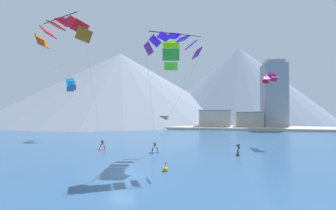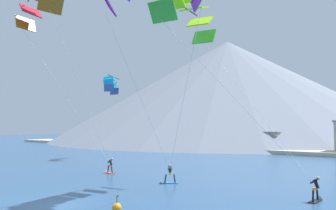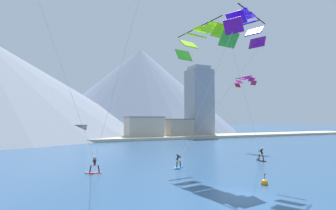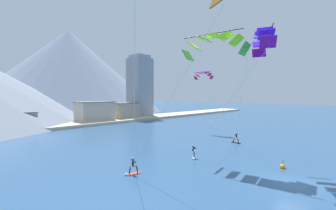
{
  "view_description": "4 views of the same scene",
  "coord_description": "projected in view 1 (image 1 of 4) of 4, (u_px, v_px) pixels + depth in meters",
  "views": [
    {
      "loc": [
        8.16,
        -21.3,
        6.56
      ],
      "look_at": [
        1.91,
        16.22,
        7.11
      ],
      "focal_mm": 24.0,
      "sensor_mm": 36.0,
      "label": 1
    },
    {
      "loc": [
        18.42,
        -11.79,
        4.86
      ],
      "look_at": [
        -1.84,
        14.26,
        7.14
      ],
      "focal_mm": 35.0,
      "sensor_mm": 36.0,
      "label": 2
    },
    {
      "loc": [
        -11.86,
        -14.78,
        5.3
      ],
      "look_at": [
        3.25,
        19.66,
        7.38
      ],
      "focal_mm": 28.0,
      "sensor_mm": 36.0,
      "label": 3
    },
    {
      "loc": [
        -21.73,
        -5.3,
        7.76
      ],
      "look_at": [
        0.53,
        15.39,
        6.5
      ],
      "focal_mm": 24.0,
      "sensor_mm": 36.0,
      "label": 4
    }
  ],
  "objects": [
    {
      "name": "ground_plane",
      "position": [
        122.0,
        174.0,
        22.26
      ],
      "size": [
        400.0,
        400.0,
        0.0
      ],
      "primitive_type": "plane",
      "color": "navy"
    },
    {
      "name": "kitesurfer_near_lead",
      "position": [
        153.0,
        149.0,
        33.08
      ],
      "size": [
        1.63,
        1.37,
        1.69
      ],
      "color": "#337FDB",
      "rests_on": "ground"
    },
    {
      "name": "kitesurfer_near_trail",
      "position": [
        238.0,
        151.0,
        31.62
      ],
      "size": [
        0.62,
        1.77,
        1.75
      ],
      "color": "black",
      "rests_on": "ground"
    },
    {
      "name": "kitesurfer_mid_center",
      "position": [
        101.0,
        146.0,
        35.66
      ],
      "size": [
        1.79,
        0.77,
        1.7
      ],
      "color": "#E54C33",
      "rests_on": "ground"
    },
    {
      "name": "parafoil_kite_near_lead",
      "position": [
        174.0,
        43.0,
        26.04
      ],
      "size": [
        6.98,
        9.02,
        13.8
      ],
      "color": "#6F108D"
    },
    {
      "name": "parafoil_kite_near_trail",
      "position": [
        171.0,
        53.0,
        31.75
      ],
      "size": [
        10.8,
        8.77,
        14.17
      ],
      "color": "green"
    },
    {
      "name": "parafoil_kite_mid_center",
      "position": [
        64.0,
        30.0,
        28.59
      ],
      "size": [
        8.02,
        9.53,
        16.6
      ],
      "color": "#995510"
    },
    {
      "name": "parafoil_kite_distant_high_outer",
      "position": [
        269.0,
        77.0,
        41.6
      ],
      "size": [
        1.6,
        4.46,
        1.68
      ],
      "color": "#A91F37"
    },
    {
      "name": "parafoil_kite_distant_low_drift",
      "position": [
        70.0,
        83.0,
        49.95
      ],
      "size": [
        4.55,
        5.26,
        2.73
      ],
      "color": "#39549B"
    },
    {
      "name": "race_marker_buoy",
      "position": [
        165.0,
        170.0,
        23.41
      ],
      "size": [
        0.56,
        0.56,
        1.02
      ],
      "color": "orange",
      "rests_on": "ground"
    },
    {
      "name": "shoreline_strip",
      "position": [
        180.0,
        127.0,
        73.68
      ],
      "size": [
        180.0,
        10.0,
        0.7
      ],
      "primitive_type": "cube",
      "color": "beige",
      "rests_on": "ground"
    },
    {
      "name": "shore_building_harbour_front",
      "position": [
        214.0,
        119.0,
        73.62
      ],
      "size": [
        10.2,
        6.04,
        6.11
      ],
      "color": "#B7AD9E",
      "rests_on": "ground"
    },
    {
      "name": "shore_building_promenade_mid",
      "position": [
        95.0,
        119.0,
        83.18
      ],
      "size": [
        6.65,
        4.83,
        5.48
      ],
      "color": "beige",
      "rests_on": "ground"
    },
    {
      "name": "shore_building_quay_east",
      "position": [
        249.0,
        120.0,
        71.35
      ],
      "size": [
        7.88,
        4.21,
        5.52
      ],
      "color": "#A89E8E",
      "rests_on": "ground"
    },
    {
      "name": "shore_building_quay_west",
      "position": [
        162.0,
        121.0,
        78.12
      ],
      "size": [
        5.23,
        6.42,
        4.02
      ],
      "color": "#A89E8E",
      "rests_on": "ground"
    },
    {
      "name": "shore_building_old_town",
      "position": [
        133.0,
        121.0,
        78.64
      ],
      "size": [
        6.77,
        6.06,
        3.83
      ],
      "color": "beige",
      "rests_on": "ground"
    },
    {
      "name": "highrise_tower",
      "position": [
        274.0,
        95.0,
        73.49
      ],
      "size": [
        7.0,
        7.0,
        22.17
      ],
      "color": "gray",
      "rests_on": "ground"
    },
    {
      "name": "mountain_peak_west_ridge",
      "position": [
        239.0,
        84.0,
        122.96
      ],
      "size": [
        90.07,
        90.07,
        39.89
      ],
      "color": "slate",
      "rests_on": "ground"
    },
    {
      "name": "mountain_peak_central_summit",
      "position": [
        120.0,
        87.0,
        127.29
      ],
      "size": [
        128.35,
        128.35,
        37.76
      ],
      "color": "slate",
      "rests_on": "ground"
    }
  ]
}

